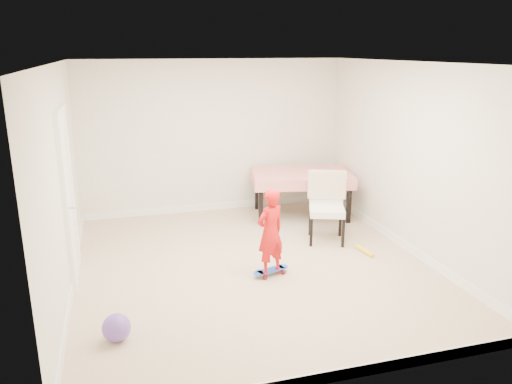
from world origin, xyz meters
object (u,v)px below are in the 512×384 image
object	(u,v)px
dining_table	(301,194)
skateboard	(271,272)
dining_chair	(327,208)
child	(270,235)
balloon	(116,328)

from	to	relation	value
dining_table	skateboard	world-z (taller)	dining_table
dining_table	skateboard	xyz separation A→B (m)	(-1.19, -2.10, -0.35)
dining_chair	dining_table	bearing A→B (deg)	107.16
child	balloon	world-z (taller)	child
skateboard	balloon	bearing A→B (deg)	-168.54
balloon	dining_table	bearing A→B (deg)	45.03
dining_chair	balloon	distance (m)	3.59
child	balloon	xyz separation A→B (m)	(-1.87, -0.97, -0.41)
dining_table	balloon	xyz separation A→B (m)	(-3.09, -3.09, -0.24)
balloon	dining_chair	bearing A→B (deg)	31.90
dining_table	balloon	world-z (taller)	dining_table
child	balloon	distance (m)	2.15
dining_chair	skateboard	bearing A→B (deg)	-122.01
dining_table	balloon	distance (m)	4.38
skateboard	child	xyz separation A→B (m)	(-0.02, -0.03, 0.51)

